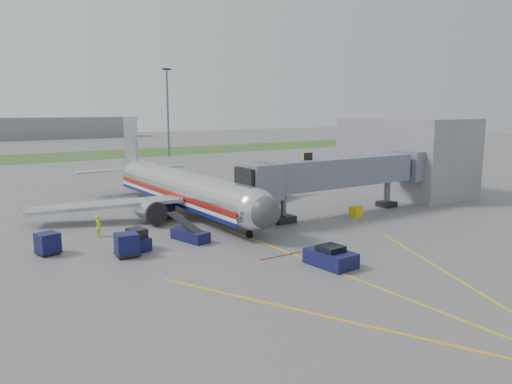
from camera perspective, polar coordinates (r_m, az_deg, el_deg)
ground at (r=42.57m, az=0.72°, el=-5.81°), size 400.00×400.00×0.00m
grass_strip at (r=126.47m, az=-23.15°, el=3.64°), size 300.00×25.00×0.01m
apron_markings at (r=36.97m, az=7.31°, el=-8.27°), size 21.52×50.00×0.01m
airliner at (r=54.98m, az=-8.33°, el=0.41°), size 32.10×35.67×10.25m
jet_bridge at (r=53.48m, az=9.07°, el=2.11°), size 25.30×4.00×6.90m
terminal at (r=69.28m, az=16.71°, el=3.93°), size 10.00×16.00×10.00m
light_mast_right at (r=119.04m, az=-10.05°, el=9.13°), size 2.00×0.44×20.40m
pushback_tug at (r=36.74m, az=8.53°, el=-7.39°), size 2.42×3.74×1.50m
baggage_tug at (r=41.48m, az=-13.45°, el=-5.38°), size 1.71×2.67×1.74m
baggage_cart_a at (r=42.26m, az=-22.71°, el=-5.45°), size 1.92×1.92×1.71m
baggage_cart_b at (r=39.72m, az=-14.56°, el=-5.86°), size 1.84×1.84×1.81m
baggage_cart_c at (r=52.37m, az=-10.34°, el=-2.10°), size 1.96×1.96×1.66m
belt_loader at (r=43.46m, az=-7.57°, el=-4.83°), size 2.25×4.62×2.18m
ground_power_cart at (r=53.52m, az=11.35°, el=-2.22°), size 1.54×1.21×1.09m
ramp_worker at (r=46.38m, az=-17.55°, el=-3.73°), size 0.73×0.84×1.95m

